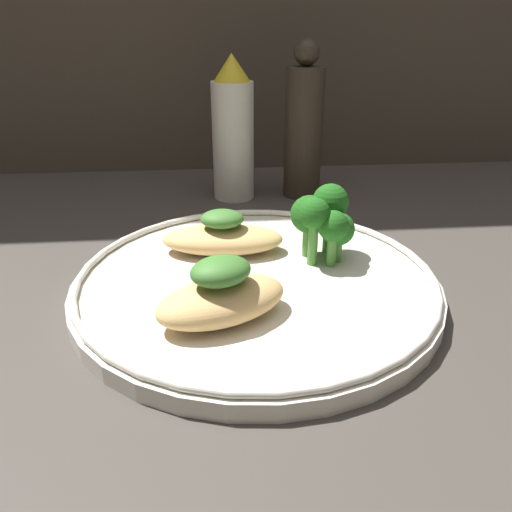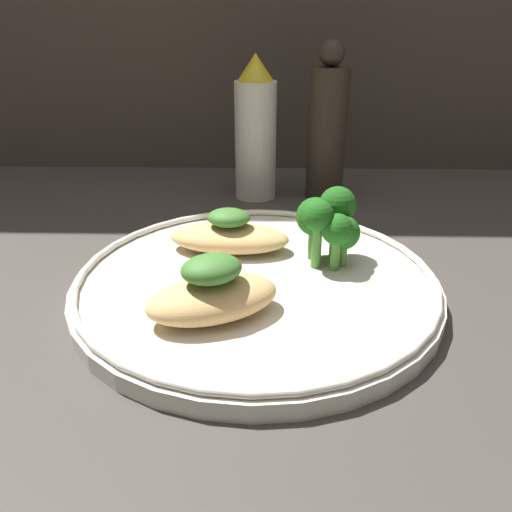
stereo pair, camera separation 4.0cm
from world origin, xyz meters
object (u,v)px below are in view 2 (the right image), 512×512
Objects in this scene: pepper_grinder at (327,130)px; sauce_bottle at (256,132)px; plate at (256,282)px; broccoli_bunch at (329,221)px.

sauce_bottle is at bearing -180.00° from pepper_grinder.
plate is 26.86cm from pepper_grinder.
sauce_bottle is at bearing 107.48° from broccoli_bunch.
plate is 1.61× the size of pepper_grinder.
broccoli_bunch is at bearing 27.74° from plate.
broccoli_bunch is (6.13, 3.22, 4.24)cm from plate.
broccoli_bunch is 0.35× the size of pepper_grinder.
plate is 25.55cm from sauce_bottle.
sauce_bottle reaches higher than plate.
plate is at bearing -152.26° from broccoli_bunch.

